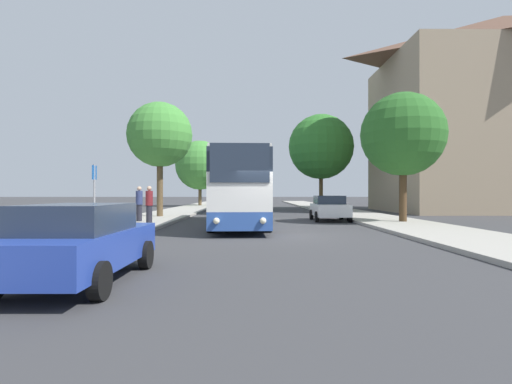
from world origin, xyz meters
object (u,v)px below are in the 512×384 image
object	(u,v)px
parked_car_right_near	(329,208)
tree_left_near	(160,135)
bus_stop_sign	(94,189)
bus_front	(239,189)
parked_car_left_curb	(81,242)
pedestrian_waiting_near	(149,204)
tree_right_near	(321,147)
pedestrian_waiting_far	(139,203)
bus_middle	(242,192)
bus_rear	(245,192)
tree_left_far	(200,165)
tree_right_mid	(403,135)

from	to	relation	value
parked_car_right_near	tree_left_near	distance (m)	11.95
bus_stop_sign	tree_left_near	world-z (taller)	tree_left_near
bus_front	parked_car_left_curb	bearing A→B (deg)	-103.19
pedestrian_waiting_near	tree_right_near	world-z (taller)	tree_right_near
bus_stop_sign	tree_left_near	xyz separation A→B (m)	(0.56, 9.47, 3.65)
pedestrian_waiting_near	pedestrian_waiting_far	world-z (taller)	pedestrian_waiting_far
bus_middle	parked_car_left_curb	bearing A→B (deg)	-95.56
parked_car_right_near	pedestrian_waiting_far	world-z (taller)	pedestrian_waiting_far
bus_middle	parked_car_left_curb	size ratio (longest dim) A/B	2.43
parked_car_left_curb	pedestrian_waiting_far	distance (m)	14.37
tree_right_near	parked_car_right_near	bearing A→B (deg)	-98.18
bus_rear	tree_left_far	xyz separation A→B (m)	(-5.56, 0.02, 3.27)
tree_left_near	pedestrian_waiting_near	bearing A→B (deg)	-81.91
parked_car_left_curb	bus_stop_sign	size ratio (longest dim) A/B	1.55
bus_front	bus_middle	size ratio (longest dim) A/B	1.16
bus_front	bus_middle	world-z (taller)	bus_front
bus_front	tree_right_mid	distance (m)	9.29
bus_rear	parked_car_left_curb	xyz separation A→B (m)	(-2.37, -41.56, -1.05)
bus_middle	pedestrian_waiting_far	world-z (taller)	bus_middle
bus_stop_sign	pedestrian_waiting_near	xyz separation A→B (m)	(1.43, 3.39, -0.74)
bus_middle	tree_left_far	bearing A→B (deg)	110.56
parked_car_right_near	pedestrian_waiting_near	bearing A→B (deg)	22.13
bus_front	tree_right_near	size ratio (longest dim) A/B	1.24
bus_rear	tree_left_far	distance (m)	6.45
parked_car_left_curb	tree_right_mid	size ratio (longest dim) A/B	0.61
bus_middle	bus_rear	world-z (taller)	bus_rear
pedestrian_waiting_near	tree_right_mid	size ratio (longest dim) A/B	0.27
tree_right_near	bus_middle	bearing A→B (deg)	-141.29
pedestrian_waiting_near	parked_car_right_near	bearing A→B (deg)	60.22
pedestrian_waiting_far	bus_middle	bearing A→B (deg)	-157.12
parked_car_right_near	parked_car_left_curb	bearing A→B (deg)	65.69
pedestrian_waiting_near	tree_right_near	size ratio (longest dim) A/B	0.19
bus_front	pedestrian_waiting_near	distance (m)	4.62
bus_middle	tree_right_mid	size ratio (longest dim) A/B	1.49
tree_left_near	bus_rear	bearing A→B (deg)	77.12
bus_stop_sign	pedestrian_waiting_near	world-z (taller)	bus_stop_sign
parked_car_right_near	tree_left_far	size ratio (longest dim) A/B	0.50
tree_left_far	bus_middle	bearing A→B (deg)	-68.82
tree_right_near	tree_left_near	bearing A→B (deg)	-131.47
tree_right_near	parked_car_left_curb	bearing A→B (deg)	-107.10
parked_car_right_near	tree_left_far	bearing A→B (deg)	-64.91
tree_right_mid	tree_left_near	bearing A→B (deg)	160.87
bus_middle	parked_car_right_near	xyz separation A→B (m)	(5.53, -10.85, -0.96)
tree_right_mid	bus_stop_sign	bearing A→B (deg)	-162.86
bus_front	parked_car_left_curb	world-z (taller)	bus_front
bus_front	parked_car_left_curb	size ratio (longest dim) A/B	2.83
parked_car_left_curb	pedestrian_waiting_far	xyz separation A→B (m)	(-2.88, 14.07, 0.34)
bus_middle	tree_left_far	distance (m)	15.70
tree_right_mid	parked_car_right_near	bearing A→B (deg)	143.08
bus_rear	tree_right_mid	world-z (taller)	tree_right_mid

